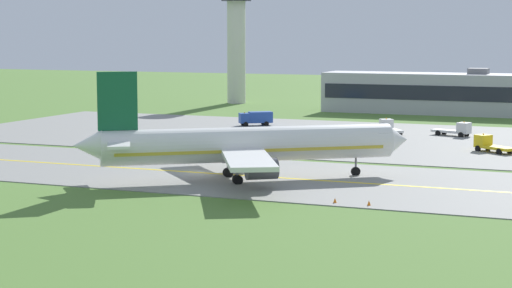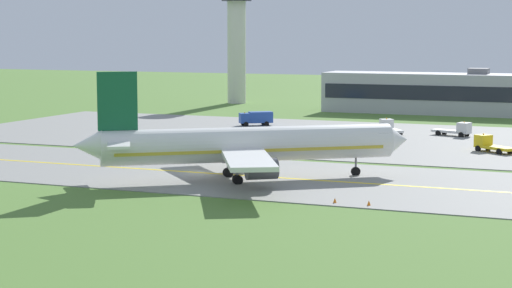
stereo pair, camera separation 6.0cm
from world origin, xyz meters
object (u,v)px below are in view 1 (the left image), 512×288
object	(u,v)px
service_truck_baggage	(489,144)
service_truck_pushback	(389,127)
control_tower	(236,30)
airplane_lead	(245,145)
service_truck_catering	(256,118)
service_truck_fuel	(457,129)

from	to	relation	value
service_truck_baggage	service_truck_pushback	distance (m)	25.83
service_truck_baggage	control_tower	xyz separation A→B (m)	(-69.13, 69.13, 16.42)
airplane_lead	control_tower	size ratio (longest dim) A/B	1.16
service_truck_baggage	service_truck_pushback	bearing A→B (deg)	137.13
service_truck_catering	airplane_lead	bearing A→B (deg)	-69.05
service_truck_baggage	control_tower	size ratio (longest dim) A/B	0.22
service_truck_catering	control_tower	xyz separation A→B (m)	(-24.59, 47.98, 16.07)
service_truck_fuel	service_truck_catering	xyz separation A→B (m)	(-36.94, 3.31, 0.35)
airplane_lead	service_truck_catering	size ratio (longest dim) A/B	5.64
service_truck_pushback	service_truck_catering	bearing A→B (deg)	172.06
service_truck_baggage	control_tower	world-z (taller)	control_tower
service_truck_catering	service_truck_pushback	xyz separation A→B (m)	(25.61, -3.57, -0.35)
service_truck_catering	control_tower	world-z (taller)	control_tower
service_truck_baggage	service_truck_pushback	world-z (taller)	same
service_truck_fuel	control_tower	bearing A→B (deg)	140.19
service_truck_fuel	service_truck_pushback	bearing A→B (deg)	-178.64
airplane_lead	control_tower	xyz separation A→B (m)	(-46.40, 104.97, 13.47)
airplane_lead	service_truck_fuel	distance (m)	55.85
service_truck_baggage	airplane_lead	bearing A→B (deg)	-122.38
service_truck_baggage	service_truck_pushback	xyz separation A→B (m)	(-18.93, 17.58, 0.00)
service_truck_baggage	service_truck_catering	distance (m)	49.31
airplane_lead	service_truck_pushback	distance (m)	53.63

